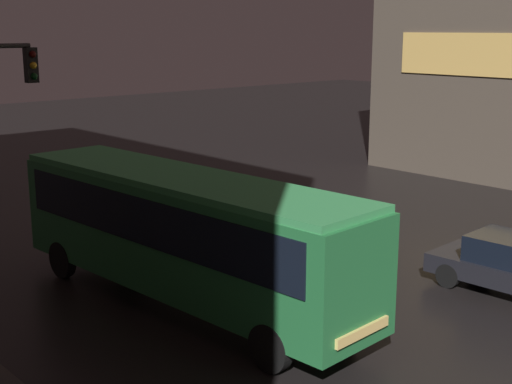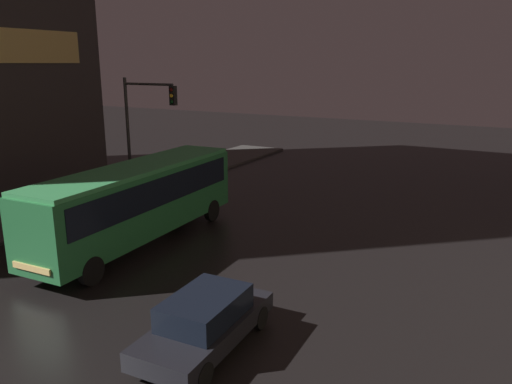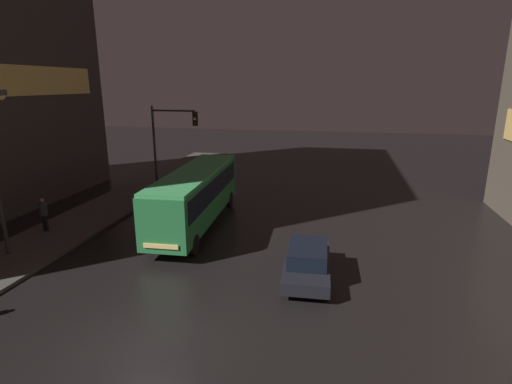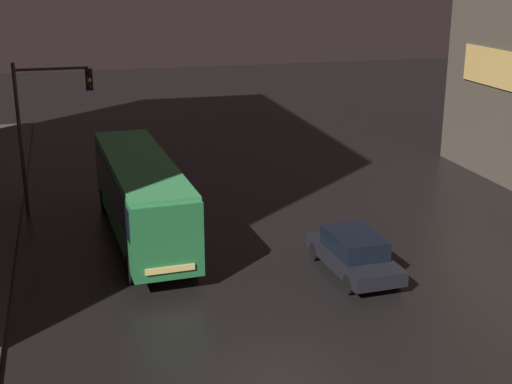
% 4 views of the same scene
% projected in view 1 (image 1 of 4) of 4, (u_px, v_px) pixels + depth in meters
% --- Properties ---
extents(bus_near, '(2.89, 10.74, 3.24)m').
position_uv_depth(bus_near, '(183.00, 226.00, 17.02)').
color(bus_near, '#236B38').
rests_on(bus_near, ground).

